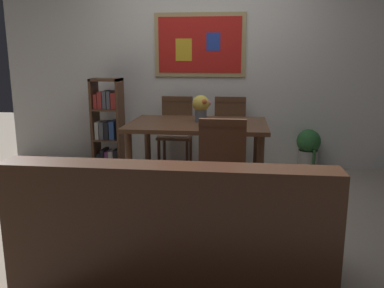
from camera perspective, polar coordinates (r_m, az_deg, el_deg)
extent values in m
plane|color=tan|center=(3.78, -0.67, -9.27)|extent=(12.00, 12.00, 0.00)
cube|color=silver|center=(5.17, 1.73, 11.31)|extent=(5.20, 0.10, 2.60)
cube|color=tan|center=(5.11, 1.11, 13.91)|extent=(1.13, 0.02, 0.78)
cube|color=red|center=(5.09, 1.09, 13.91)|extent=(1.03, 0.01, 0.68)
cube|color=gold|center=(5.11, -1.19, 13.25)|extent=(0.20, 0.00, 0.27)
cube|color=#263FA5|center=(5.08, 3.05, 14.34)|extent=(0.17, 0.00, 0.22)
cube|color=brown|center=(4.12, 0.81, 2.79)|extent=(1.41, 0.96, 0.04)
cylinder|color=brown|center=(3.93, -8.94, -3.28)|extent=(0.07, 0.07, 0.69)
cylinder|color=brown|center=(3.79, 9.61, -3.88)|extent=(0.07, 0.07, 0.69)
cylinder|color=brown|center=(4.68, -6.32, -0.67)|extent=(0.07, 0.07, 0.69)
cylinder|color=brown|center=(4.57, 9.16, -1.09)|extent=(0.07, 0.07, 0.69)
cube|color=brown|center=(4.84, 5.33, 0.90)|extent=(0.40, 0.40, 0.03)
cube|color=beige|center=(4.83, 5.33, 1.22)|extent=(0.36, 0.36, 0.03)
cylinder|color=brown|center=(5.05, 7.26, -1.27)|extent=(0.04, 0.04, 0.42)
cylinder|color=brown|center=(5.06, 3.40, -1.17)|extent=(0.04, 0.04, 0.42)
cylinder|color=brown|center=(4.72, 7.28, -2.23)|extent=(0.04, 0.04, 0.42)
cylinder|color=brown|center=(4.73, 3.15, -2.12)|extent=(0.04, 0.04, 0.42)
cube|color=brown|center=(4.97, 5.44, 4.05)|extent=(0.38, 0.04, 0.46)
cube|color=brown|center=(4.95, 5.49, 6.34)|extent=(0.38, 0.05, 0.06)
cube|color=brown|center=(3.47, 4.40, -3.70)|extent=(0.40, 0.40, 0.03)
cube|color=beige|center=(3.46, 4.41, -3.27)|extent=(0.36, 0.36, 0.03)
cylinder|color=brown|center=(3.39, 1.30, -8.07)|extent=(0.04, 0.04, 0.42)
cylinder|color=brown|center=(3.37, 7.12, -8.25)|extent=(0.04, 0.04, 0.42)
cylinder|color=brown|center=(3.71, 1.81, -6.25)|extent=(0.04, 0.04, 0.42)
cylinder|color=brown|center=(3.69, 7.11, -6.40)|extent=(0.04, 0.04, 0.42)
cube|color=brown|center=(3.23, 4.33, -0.45)|extent=(0.38, 0.04, 0.46)
cube|color=brown|center=(3.19, 4.39, 3.05)|extent=(0.38, 0.05, 0.06)
cube|color=brown|center=(4.89, -2.42, 1.08)|extent=(0.40, 0.40, 0.03)
cube|color=beige|center=(4.89, -2.42, 1.39)|extent=(0.36, 0.36, 0.03)
cylinder|color=brown|center=(5.08, -0.19, -1.08)|extent=(0.04, 0.04, 0.42)
cylinder|color=brown|center=(5.13, -3.96, -0.98)|extent=(0.04, 0.04, 0.42)
cylinder|color=brown|center=(4.75, -0.69, -2.03)|extent=(0.04, 0.04, 0.42)
cylinder|color=brown|center=(4.81, -4.71, -1.90)|extent=(0.04, 0.04, 0.42)
cube|color=brown|center=(5.03, -2.11, 4.19)|extent=(0.38, 0.04, 0.46)
cube|color=brown|center=(5.00, -2.13, 6.45)|extent=(0.38, 0.05, 0.06)
cube|color=#472819|center=(2.62, -2.16, -14.73)|extent=(1.80, 0.84, 0.40)
cube|color=#472819|center=(2.17, -3.58, -8.63)|extent=(1.80, 0.20, 0.44)
cube|color=#472819|center=(2.74, -19.34, -7.21)|extent=(0.18, 0.80, 0.22)
cube|color=#472819|center=(2.51, 16.60, -8.82)|extent=(0.18, 0.80, 0.22)
cube|color=#B78C33|center=(2.43, -13.56, -8.11)|extent=(0.32, 0.16, 0.33)
cube|color=#334C72|center=(2.32, -2.93, -8.79)|extent=(0.32, 0.16, 0.33)
cube|color=brown|center=(5.15, -13.61, 2.77)|extent=(0.03, 0.28, 1.13)
cube|color=brown|center=(5.05, -10.09, 2.73)|extent=(0.03, 0.28, 1.13)
cube|color=brown|center=(5.22, -11.60, -3.22)|extent=(0.36, 0.28, 0.03)
cube|color=brown|center=(5.04, -12.15, 8.94)|extent=(0.36, 0.28, 0.03)
cube|color=brown|center=(5.13, -11.78, 0.68)|extent=(0.30, 0.28, 0.02)
cube|color=brown|center=(5.07, -11.97, 4.86)|extent=(0.30, 0.28, 0.02)
cube|color=black|center=(5.23, -12.82, -2.10)|extent=(0.05, 0.22, 0.17)
cube|color=black|center=(5.20, -12.28, -1.84)|extent=(0.04, 0.22, 0.23)
cube|color=#7F3F72|center=(5.19, -11.73, -2.00)|extent=(0.04, 0.22, 0.20)
cube|color=beige|center=(5.17, -11.17, -1.99)|extent=(0.06, 0.22, 0.21)
cube|color=black|center=(5.15, -10.49, -1.91)|extent=(0.06, 0.22, 0.22)
cube|color=beige|center=(5.15, -13.05, 1.99)|extent=(0.05, 0.22, 0.22)
cube|color=#595960|center=(5.13, -12.42, 1.98)|extent=(0.05, 0.22, 0.22)
cube|color=black|center=(5.11, -11.78, 1.96)|extent=(0.06, 0.22, 0.21)
cube|color=#2D4C8C|center=(5.09, -11.04, 2.03)|extent=(0.06, 0.22, 0.23)
cube|color=#B2332D|center=(5.10, -13.25, 5.96)|extent=(0.04, 0.22, 0.18)
cube|color=#B2332D|center=(5.08, -12.66, 6.12)|extent=(0.05, 0.22, 0.21)
cube|color=#595960|center=(5.06, -12.05, 6.21)|extent=(0.04, 0.22, 0.22)
cube|color=#595960|center=(5.04, -11.47, 6.18)|extent=(0.04, 0.22, 0.22)
cube|color=#B2332D|center=(5.02, -10.80, 6.09)|extent=(0.06, 0.22, 0.20)
cylinder|color=#B2ADA3|center=(5.18, 16.11, -2.28)|extent=(0.24, 0.24, 0.26)
cylinder|color=#332319|center=(5.15, 16.19, -0.99)|extent=(0.21, 0.21, 0.02)
sphere|color=#2D6B33|center=(5.12, 16.28, 0.38)|extent=(0.29, 0.29, 0.29)
cylinder|color=#2D6B33|center=(5.05, 16.92, -2.40)|extent=(0.03, 0.03, 0.29)
cylinder|color=#2D6B33|center=(5.26, 17.25, -1.58)|extent=(0.03, 0.03, 0.24)
cylinder|color=slate|center=(4.17, 1.25, 4.07)|extent=(0.12, 0.12, 0.13)
sphere|color=#EACC4C|center=(4.16, 1.26, 5.77)|extent=(0.18, 0.18, 0.18)
sphere|color=pink|center=(4.22, 0.86, 5.79)|extent=(0.08, 0.08, 0.08)
sphere|color=#D86633|center=(4.09, 1.71, 6.02)|extent=(0.06, 0.06, 0.06)
sphere|color=pink|center=(4.17, 2.21, 5.81)|extent=(0.07, 0.07, 0.07)
cube|color=black|center=(3.89, 5.80, 2.61)|extent=(0.15, 0.13, 0.02)
cube|color=gray|center=(3.89, 5.81, 2.78)|extent=(0.10, 0.09, 0.00)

